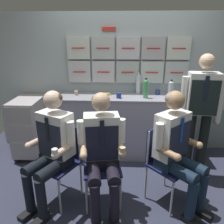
{
  "coord_description": "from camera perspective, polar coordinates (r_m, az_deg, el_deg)",
  "views": [
    {
      "loc": [
        -0.03,
        -2.11,
        1.84
      ],
      "look_at": [
        -0.15,
        0.35,
        0.97
      ],
      "focal_mm": 35.56,
      "sensor_mm": 36.0,
      "label": 1
    }
  ],
  "objects": [
    {
      "name": "folding_chair_near_trolley",
      "position": [
        2.62,
        13.17,
        -10.93
      ],
      "size": [
        0.56,
        0.56,
        0.87
      ],
      "color": "#A8AAAF",
      "rests_on": "ground"
    },
    {
      "name": "crew_member_left",
      "position": [
        2.46,
        -15.4,
        -8.28
      ],
      "size": [
        0.59,
        0.69,
        1.3
      ],
      "color": "black",
      "rests_on": "ground"
    },
    {
      "name": "ground",
      "position": [
        2.82,
        2.99,
        -21.92
      ],
      "size": [
        4.8,
        4.8,
        0.04
      ],
      "primitive_type": "cube",
      "color": "#2D3143"
    },
    {
      "name": "snack_banana",
      "position": [
        3.35,
        -1.67,
        4.62
      ],
      "size": [
        0.17,
        0.1,
        0.04
      ],
      "color": "yellow",
      "rests_on": "galley_counter"
    },
    {
      "name": "paper_cup_blue",
      "position": [
        3.21,
        1.76,
        4.34
      ],
      "size": [
        0.07,
        0.07,
        0.08
      ],
      "color": "navy",
      "rests_on": "galley_counter"
    },
    {
      "name": "sparkling_bottle_green",
      "position": [
        3.32,
        19.33,
        5.09
      ],
      "size": [
        0.07,
        0.07,
        0.25
      ],
      "color": "#4B984F",
      "rests_on": "galley_counter"
    },
    {
      "name": "coffee_cup_white",
      "position": [
        3.47,
        11.65,
        5.06
      ],
      "size": [
        0.07,
        0.07,
        0.07
      ],
      "color": "navy",
      "rests_on": "galley_counter"
    },
    {
      "name": "crew_member_center",
      "position": [
        2.32,
        -2.52,
        -9.43
      ],
      "size": [
        0.51,
        0.65,
        1.3
      ],
      "color": "black",
      "rests_on": "ground"
    },
    {
      "name": "water_bottle_blue_cap",
      "position": [
        3.23,
        8.69,
        5.98
      ],
      "size": [
        0.07,
        0.07,
        0.29
      ],
      "color": "#469E59",
      "rests_on": "galley_counter"
    },
    {
      "name": "galley_bulkhead",
      "position": [
        3.57,
        3.39,
        7.1
      ],
      "size": [
        4.2,
        0.14,
        2.15
      ],
      "color": "#ADBCBF",
      "rests_on": "ground"
    },
    {
      "name": "galley_counter",
      "position": [
        3.48,
        3.67,
        -3.55
      ],
      "size": [
        2.03,
        0.53,
        0.96
      ],
      "color": "#9998A7",
      "rests_on": "ground"
    },
    {
      "name": "water_bottle_clear",
      "position": [
        3.23,
        14.85,
        5.5
      ],
      "size": [
        0.07,
        0.07,
        0.28
      ],
      "color": "silver",
      "rests_on": "galley_counter"
    },
    {
      "name": "crew_member_standing",
      "position": [
        2.99,
        21.8,
        0.87
      ],
      "size": [
        0.52,
        0.28,
        1.63
      ],
      "color": "black",
      "rests_on": "ground"
    },
    {
      "name": "water_bottle_short",
      "position": [
        3.46,
        6.75,
        7.25
      ],
      "size": [
        0.07,
        0.07,
        0.32
      ],
      "color": "silver",
      "rests_on": "galley_counter"
    },
    {
      "name": "crew_member_near_trolley",
      "position": [
        2.45,
        16.46,
        -8.41
      ],
      "size": [
        0.66,
        0.68,
        1.31
      ],
      "color": "black",
      "rests_on": "ground"
    },
    {
      "name": "folding_chair_center",
      "position": [
        2.55,
        -2.7,
        -11.27
      ],
      "size": [
        0.46,
        0.46,
        0.87
      ],
      "color": "#A8AAAF",
      "rests_on": "ground"
    },
    {
      "name": "service_trolley",
      "position": [
        3.68,
        -20.33,
        -3.27
      ],
      "size": [
        0.4,
        0.65,
        0.92
      ],
      "color": "black",
      "rests_on": "ground"
    },
    {
      "name": "folding_chair_left",
      "position": [
        2.65,
        -12.54,
        -10.51
      ],
      "size": [
        0.54,
        0.54,
        0.87
      ],
      "color": "#A8AAAF",
      "rests_on": "ground"
    },
    {
      "name": "espresso_cup_small",
      "position": [
        3.41,
        -9.18,
        4.88
      ],
      "size": [
        0.06,
        0.06,
        0.06
      ],
      "color": "tan",
      "rests_on": "galley_counter"
    }
  ]
}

